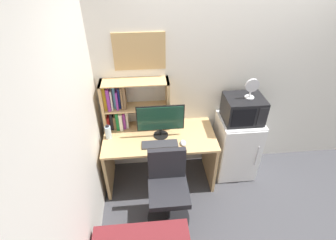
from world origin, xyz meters
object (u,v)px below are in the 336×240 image
at_px(microwave, 243,109).
at_px(desk_chair, 168,192).
at_px(computer_mouse, 183,143).
at_px(keyboard, 160,144).
at_px(monitor, 161,120).
at_px(hutch_bookshelf, 125,105).
at_px(wall_corkboard, 139,51).
at_px(desk_fan, 252,88).
at_px(water_bottle, 108,132).
at_px(mini_fridge, 236,146).

height_order(microwave, desk_chair, microwave).
height_order(computer_mouse, microwave, microwave).
bearing_deg(keyboard, microwave, 13.40).
bearing_deg(desk_chair, monitor, 93.05).
bearing_deg(monitor, hutch_bookshelf, 151.52).
distance_m(keyboard, wall_corkboard, 1.06).
bearing_deg(monitor, desk_chair, -86.95).
height_order(computer_mouse, desk_chair, desk_chair).
distance_m(keyboard, desk_fan, 1.23).
bearing_deg(microwave, wall_corkboard, 168.40).
bearing_deg(desk_fan, water_bottle, -178.35).
xyz_separation_m(monitor, computer_mouse, (0.25, -0.18, -0.21)).
bearing_deg(microwave, water_bottle, -178.11).
bearing_deg(hutch_bookshelf, water_bottle, -135.52).
bearing_deg(microwave, keyboard, -166.60).
height_order(computer_mouse, desk_fan, desk_fan).
height_order(mini_fridge, microwave, microwave).
relative_size(desk_fan, wall_corkboard, 0.43).
bearing_deg(keyboard, wall_corkboard, 109.54).
bearing_deg(microwave, desk_fan, -6.78).
distance_m(water_bottle, wall_corkboard, 1.00).
xyz_separation_m(hutch_bookshelf, keyboard, (0.38, -0.40, -0.31)).
height_order(keyboard, microwave, microwave).
distance_m(microwave, desk_chair, 1.32).
distance_m(monitor, keyboard, 0.29).
height_order(hutch_bookshelf, mini_fridge, hutch_bookshelf).
xyz_separation_m(computer_mouse, desk_chair, (-0.21, -0.40, -0.35)).
bearing_deg(desk_fan, computer_mouse, -162.82).
height_order(monitor, water_bottle, monitor).
bearing_deg(monitor, water_bottle, 178.63).
height_order(desk_chair, wall_corkboard, wall_corkboard).
height_order(computer_mouse, wall_corkboard, wall_corkboard).
xyz_separation_m(computer_mouse, desk_fan, (0.80, 0.25, 0.54)).
relative_size(hutch_bookshelf, wall_corkboard, 1.38).
relative_size(water_bottle, mini_fridge, 0.21).
bearing_deg(water_bottle, monitor, -1.37).
distance_m(computer_mouse, water_bottle, 0.89).
relative_size(desk_chair, wall_corkboard, 1.60).
distance_m(keyboard, desk_chair, 0.54).
xyz_separation_m(water_bottle, desk_fan, (1.66, 0.05, 0.48)).
relative_size(monitor, microwave, 1.22).
distance_m(monitor, desk_fan, 1.10).
relative_size(water_bottle, wall_corkboard, 0.32).
bearing_deg(mini_fridge, water_bottle, -178.22).
bearing_deg(desk_chair, microwave, 34.06).
height_order(desk_fan, wall_corkboard, wall_corkboard).
bearing_deg(hutch_bookshelf, mini_fridge, -6.33).
xyz_separation_m(keyboard, desk_chair, (0.05, -0.41, -0.34)).
bearing_deg(wall_corkboard, computer_mouse, -48.42).
bearing_deg(desk_fan, mini_fridge, 176.92).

